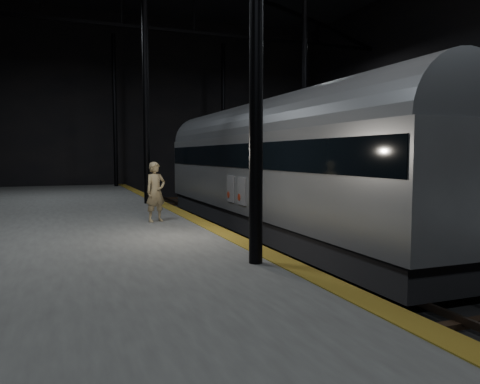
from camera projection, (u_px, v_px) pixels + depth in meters
ground at (320, 257)px, 14.16m from camera, size 44.00×44.00×0.00m
platform_left at (53, 260)px, 11.44m from camera, size 9.00×43.80×1.00m
tactile_strip at (218, 230)px, 12.92m from camera, size 0.50×43.80×0.01m
track at (320, 255)px, 14.16m from camera, size 2.40×43.00×0.24m
train at (267, 163)px, 17.59m from camera, size 2.81×18.75×5.01m
woman at (156, 192)px, 14.54m from camera, size 0.80×0.66×1.87m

